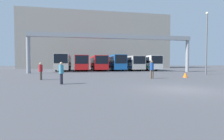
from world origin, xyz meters
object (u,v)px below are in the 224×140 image
pedestrian_near_center (41,71)px  pedestrian_near_left (61,72)px  bus_slot_1 (81,62)px  bus_slot_2 (98,62)px  traffic_cone (185,75)px  bus_slot_4 (130,62)px  pedestrian_far_center (152,69)px  bus_slot_0 (64,62)px  bus_slot_5 (145,62)px  bus_slot_3 (115,62)px  lamp_post (207,41)px

pedestrian_near_center → pedestrian_near_left: bearing=-140.2°
bus_slot_1 → pedestrian_near_left: size_ratio=6.69×
pedestrian_near_left → bus_slot_2: bearing=148.4°
traffic_cone → bus_slot_1: bearing=118.9°
bus_slot_4 → pedestrian_far_center: (-4.06, -21.01, -0.77)m
bus_slot_0 → traffic_cone: bus_slot_0 is taller
bus_slot_1 → bus_slot_2: bearing=11.6°
bus_slot_4 → bus_slot_5: bearing=-0.5°
pedestrian_far_center → traffic_cone: size_ratio=3.15×
pedestrian_near_center → traffic_cone: size_ratio=2.80×
bus_slot_1 → traffic_cone: size_ratio=19.10×
bus_slot_3 → pedestrian_near_center: bus_slot_3 is taller
bus_slot_2 → traffic_cone: size_ratio=21.65×
bus_slot_1 → bus_slot_3: (7.16, 0.50, 0.08)m
bus_slot_2 → lamp_post: bearing=-51.7°
bus_slot_1 → bus_slot_4: (10.74, 0.57, -0.03)m
pedestrian_near_left → lamp_post: size_ratio=0.19×
pedestrian_near_center → lamp_post: lamp_post is taller
bus_slot_3 → pedestrian_far_center: (-0.48, -20.94, -0.88)m
bus_slot_4 → pedestrian_near_left: 27.21m
bus_slot_1 → bus_slot_5: (14.32, 0.54, 0.02)m
bus_slot_1 → lamp_post: (16.62, -15.78, 2.85)m
pedestrian_near_left → lamp_post: lamp_post is taller
bus_slot_5 → bus_slot_1: bearing=-177.8°
pedestrian_far_center → pedestrian_near_center: pedestrian_far_center is taller
bus_slot_5 → pedestrian_far_center: 22.34m
bus_slot_5 → pedestrian_near_left: (-16.09, -24.12, -0.91)m
bus_slot_1 → pedestrian_near_left: 23.66m
pedestrian_near_left → traffic_cone: size_ratio=2.86×
bus_slot_0 → pedestrian_near_left: size_ratio=6.80×
bus_slot_0 → pedestrian_near_center: bus_slot_0 is taller
bus_slot_5 → pedestrian_far_center: bearing=-110.0°
bus_slot_1 → bus_slot_2: size_ratio=0.88×
lamp_post → bus_slot_2: bearing=128.3°
bus_slot_3 → pedestrian_near_left: 25.70m
bus_slot_5 → traffic_cone: bearing=-99.6°
pedestrian_near_center → traffic_cone: (14.90, -0.05, -0.57)m
bus_slot_0 → pedestrian_near_left: 23.76m
lamp_post → bus_slot_3: bearing=120.2°
bus_slot_2 → bus_slot_5: bearing=-1.0°
bus_slot_1 → bus_slot_5: bearing=2.2°
bus_slot_0 → lamp_post: (20.20, -15.87, 2.72)m
bus_slot_2 → traffic_cone: bus_slot_2 is taller
pedestrian_near_left → bus_slot_3: bearing=140.4°
bus_slot_4 → lamp_post: size_ratio=1.43×
bus_slot_4 → bus_slot_2: bearing=178.7°
bus_slot_1 → bus_slot_2: 3.65m
traffic_cone → bus_slot_3: bearing=100.5°
pedestrian_far_center → pedestrian_near_left: 9.01m
bus_slot_5 → pedestrian_far_center: (-7.64, -20.98, -0.82)m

